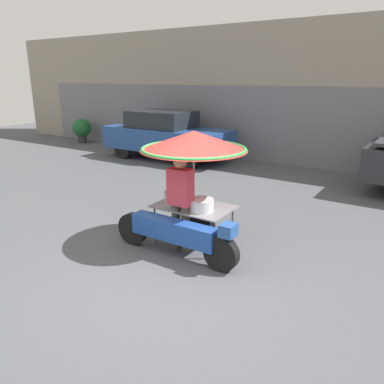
# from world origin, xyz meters

# --- Properties ---
(ground_plane) EXTENTS (36.00, 36.00, 0.00)m
(ground_plane) POSITION_xyz_m (0.00, 0.00, 0.00)
(ground_plane) COLOR #4C4F54
(shopfront_building) EXTENTS (28.00, 2.06, 4.29)m
(shopfront_building) POSITION_xyz_m (0.00, 8.71, 2.13)
(shopfront_building) COLOR gray
(shopfront_building) RESTS_ON ground
(vendor_motorcycle_cart) EXTENTS (2.20, 1.68, 1.88)m
(vendor_motorcycle_cart) POSITION_xyz_m (-0.41, 1.08, 1.41)
(vendor_motorcycle_cart) COLOR black
(vendor_motorcycle_cart) RESTS_ON ground
(vendor_person) EXTENTS (0.38, 0.22, 1.55)m
(vendor_person) POSITION_xyz_m (-0.46, 0.85, 0.86)
(vendor_person) COLOR #4C473D
(vendor_person) RESTS_ON ground
(parked_car) EXTENTS (4.35, 1.66, 1.60)m
(parked_car) POSITION_xyz_m (-4.87, 6.32, 0.82)
(parked_car) COLOR black
(parked_car) RESTS_ON ground
(potted_plant) EXTENTS (0.77, 0.77, 1.01)m
(potted_plant) POSITION_xyz_m (-9.88, 7.05, 0.58)
(potted_plant) COLOR #2D2D33
(potted_plant) RESTS_ON ground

